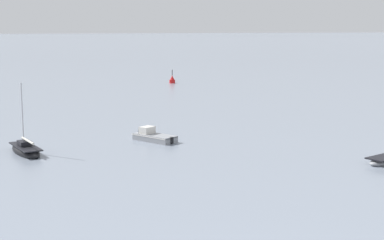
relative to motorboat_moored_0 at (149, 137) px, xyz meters
name	(u,v)px	position (x,y,z in m)	size (l,w,h in m)	color
motorboat_moored_0	(149,137)	(0.00, 0.00, 0.00)	(4.07, 4.35, 1.69)	gray
sailboat_moored_0	(26,150)	(-9.71, -3.62, -0.01)	(3.34, 5.23, 5.62)	black
channel_buoy	(172,80)	(7.74, 45.26, 0.21)	(0.90, 0.90, 2.30)	red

